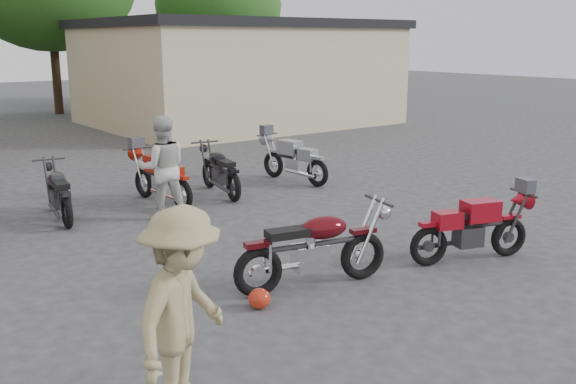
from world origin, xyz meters
TOP-DOWN VIEW (x-y plane):
  - ground at (0.00, 0.00)m, footprint 90.00×90.00m
  - stucco_building at (8.50, 15.00)m, footprint 10.00×8.00m
  - tree_2 at (4.00, 22.00)m, footprint 7.04×7.04m
  - tree_3 at (12.00, 22.00)m, footprint 6.08×6.08m
  - vintage_motorcycle at (0.24, 0.30)m, footprint 2.13×1.10m
  - sportbike at (2.67, -0.26)m, footprint 1.92×1.15m
  - helmet at (-0.70, 0.18)m, footprint 0.31×0.31m
  - person_light at (0.18, 4.42)m, footprint 1.06×0.94m
  - person_tan at (-2.44, -1.26)m, footprint 1.35×1.20m
  - row_bike_3 at (-1.31, 5.49)m, footprint 0.85×1.89m
  - row_bike_4 at (0.61, 5.40)m, footprint 0.80×1.95m
  - row_bike_5 at (1.91, 5.38)m, footprint 0.92×1.95m
  - row_bike_6 at (3.83, 5.43)m, footprint 0.87×1.96m

SIDE VIEW (x-z plane):
  - ground at x=0.00m, z-range 0.00..0.00m
  - helmet at x=-0.70m, z-range 0.00..0.25m
  - row_bike_3 at x=-1.31m, z-range 0.00..1.06m
  - sportbike at x=2.67m, z-range 0.00..1.06m
  - row_bike_5 at x=1.91m, z-range 0.00..1.09m
  - row_bike_6 at x=3.83m, z-range 0.00..1.10m
  - row_bike_4 at x=0.61m, z-range 0.00..1.10m
  - vintage_motorcycle at x=0.24m, z-range 0.00..1.18m
  - person_tan at x=-2.44m, z-range 0.00..1.82m
  - person_light at x=0.18m, z-range 0.00..1.82m
  - stucco_building at x=8.50m, z-range 0.00..3.50m
  - tree_3 at x=12.00m, z-range 0.00..7.60m
  - tree_2 at x=4.00m, z-range 0.00..8.80m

